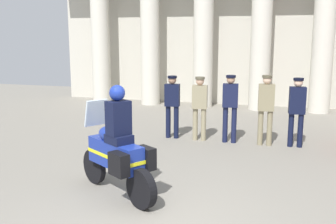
% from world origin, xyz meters
% --- Properties ---
extents(colonnade_backdrop, '(16.29, 1.58, 6.26)m').
position_xyz_m(colonnade_backdrop, '(0.77, 10.54, 3.21)').
color(colonnade_backdrop, beige).
rests_on(colonnade_backdrop, ground_plane).
extents(officer_in_row_0, '(0.40, 0.26, 1.65)m').
position_xyz_m(officer_in_row_0, '(-1.13, 5.12, 0.97)').
color(officer_in_row_0, black).
rests_on(officer_in_row_0, ground_plane).
extents(officer_in_row_1, '(0.40, 0.26, 1.65)m').
position_xyz_m(officer_in_row_1, '(-0.40, 5.09, 0.97)').
color(officer_in_row_1, gray).
rests_on(officer_in_row_1, ground_plane).
extents(officer_in_row_2, '(0.40, 0.26, 1.71)m').
position_xyz_m(officer_in_row_2, '(0.38, 5.07, 1.01)').
color(officer_in_row_2, '#141938').
rests_on(officer_in_row_2, ground_plane).
extents(officer_in_row_3, '(0.40, 0.26, 1.74)m').
position_xyz_m(officer_in_row_3, '(1.26, 5.05, 1.02)').
color(officer_in_row_3, '#847A5B').
rests_on(officer_in_row_3, ground_plane).
extents(officer_in_row_4, '(0.40, 0.26, 1.69)m').
position_xyz_m(officer_in_row_4, '(1.98, 5.11, 0.99)').
color(officer_in_row_4, black).
rests_on(officer_in_row_4, ground_plane).
extents(motorcycle_with_rider, '(1.81, 1.29, 1.90)m').
position_xyz_m(motorcycle_with_rider, '(-0.95, 1.08, 0.79)').
color(motorcycle_with_rider, black).
rests_on(motorcycle_with_rider, ground_plane).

